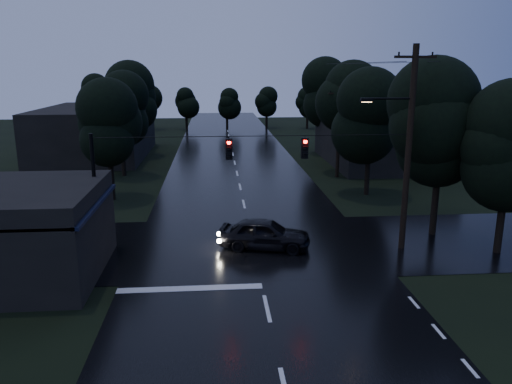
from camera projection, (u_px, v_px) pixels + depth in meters
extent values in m
cube|color=black|center=(237.00, 174.00, 43.14)|extent=(12.00, 120.00, 0.02)
cube|color=black|center=(253.00, 245.00, 25.73)|extent=(60.00, 9.00, 0.02)
cube|color=black|center=(25.00, 206.00, 21.26)|extent=(6.00, 7.00, 0.12)
cube|color=black|center=(97.00, 204.00, 21.50)|extent=(0.30, 7.00, 0.15)
cylinder|color=black|center=(77.00, 268.00, 18.99)|extent=(0.10, 0.10, 3.00)
cylinder|color=black|center=(109.00, 221.00, 24.79)|extent=(0.10, 0.10, 3.00)
cube|color=#FFE466|center=(88.00, 230.00, 20.21)|extent=(0.06, 1.60, 0.50)
cube|color=#FFE466|center=(103.00, 212.00, 22.82)|extent=(0.06, 1.20, 0.50)
cube|color=black|center=(381.00, 140.00, 47.59)|extent=(10.00, 14.00, 4.40)
cube|color=black|center=(96.00, 132.00, 51.08)|extent=(10.00, 16.00, 5.00)
cylinder|color=black|center=(408.00, 151.00, 24.15)|extent=(0.30, 0.30, 10.00)
cube|color=black|center=(416.00, 57.00, 23.09)|extent=(2.00, 0.12, 0.12)
cylinder|color=black|center=(390.00, 99.00, 23.46)|extent=(2.20, 0.10, 0.10)
cube|color=black|center=(367.00, 100.00, 23.38)|extent=(0.60, 0.25, 0.18)
cube|color=#FFB266|center=(367.00, 102.00, 23.41)|extent=(0.45, 0.18, 0.03)
cylinder|color=black|center=(339.00, 132.00, 40.96)|extent=(0.30, 0.30, 7.50)
cube|color=black|center=(340.00, 93.00, 40.19)|extent=(2.00, 0.12, 0.12)
cylinder|color=black|center=(96.00, 197.00, 23.44)|extent=(0.18, 0.18, 6.00)
cylinder|color=black|center=(254.00, 136.00, 23.36)|extent=(15.00, 0.03, 0.03)
cube|color=black|center=(229.00, 149.00, 23.41)|extent=(0.32, 0.25, 1.00)
sphere|color=#FF0C07|center=(229.00, 150.00, 23.26)|extent=(0.18, 0.18, 0.18)
cube|color=black|center=(305.00, 148.00, 23.70)|extent=(0.32, 0.25, 1.00)
sphere|color=#FF0C07|center=(305.00, 149.00, 23.55)|extent=(0.18, 0.18, 0.18)
cylinder|color=black|center=(434.00, 210.00, 27.16)|extent=(0.36, 0.36, 2.80)
sphere|color=black|center=(440.00, 148.00, 26.33)|extent=(4.48, 4.48, 4.48)
sphere|color=black|center=(442.00, 125.00, 26.04)|extent=(4.48, 4.48, 4.48)
sphere|color=black|center=(444.00, 102.00, 25.75)|extent=(4.48, 4.48, 4.48)
cylinder|color=black|center=(500.00, 229.00, 24.46)|extent=(0.36, 0.36, 2.45)
sphere|color=black|center=(507.00, 170.00, 23.74)|extent=(3.92, 3.92, 3.92)
sphere|color=black|center=(510.00, 148.00, 23.48)|extent=(3.92, 3.92, 3.92)
sphere|color=black|center=(512.00, 125.00, 23.23)|extent=(3.92, 3.92, 3.92)
cylinder|color=black|center=(112.00, 182.00, 34.39)|extent=(0.36, 0.36, 2.45)
sphere|color=black|center=(109.00, 140.00, 33.66)|extent=(3.92, 3.92, 3.92)
sphere|color=black|center=(108.00, 124.00, 33.41)|extent=(3.92, 3.92, 3.92)
sphere|color=black|center=(107.00, 108.00, 33.16)|extent=(3.92, 3.92, 3.92)
cylinder|color=black|center=(123.00, 160.00, 42.05)|extent=(0.36, 0.36, 2.62)
sphere|color=black|center=(121.00, 123.00, 41.28)|extent=(4.20, 4.20, 4.20)
sphere|color=black|center=(120.00, 109.00, 41.01)|extent=(4.20, 4.20, 4.20)
sphere|color=black|center=(119.00, 95.00, 40.73)|extent=(4.20, 4.20, 4.20)
cylinder|color=black|center=(134.00, 142.00, 51.65)|extent=(0.36, 0.36, 2.80)
sphere|color=black|center=(132.00, 109.00, 50.83)|extent=(4.48, 4.48, 4.48)
sphere|color=black|center=(132.00, 97.00, 50.54)|extent=(4.48, 4.48, 4.48)
sphere|color=black|center=(131.00, 85.00, 50.25)|extent=(4.48, 4.48, 4.48)
cylinder|color=black|center=(367.00, 177.00, 35.80)|extent=(0.36, 0.36, 2.62)
sphere|color=black|center=(370.00, 132.00, 35.03)|extent=(4.20, 4.20, 4.20)
sphere|color=black|center=(370.00, 116.00, 34.76)|extent=(4.20, 4.20, 4.20)
sphere|color=black|center=(371.00, 100.00, 34.48)|extent=(4.20, 4.20, 4.20)
cylinder|color=black|center=(347.00, 156.00, 43.56)|extent=(0.36, 0.36, 2.80)
sphere|color=black|center=(348.00, 117.00, 42.74)|extent=(4.48, 4.48, 4.48)
sphere|color=black|center=(349.00, 103.00, 42.45)|extent=(4.48, 4.48, 4.48)
sphere|color=black|center=(350.00, 89.00, 42.16)|extent=(4.48, 4.48, 4.48)
cylinder|color=black|center=(328.00, 139.00, 53.26)|extent=(0.36, 0.36, 2.97)
sphere|color=black|center=(329.00, 105.00, 52.38)|extent=(4.76, 4.76, 4.76)
sphere|color=black|center=(330.00, 93.00, 52.08)|extent=(4.76, 4.76, 4.76)
sphere|color=black|center=(330.00, 80.00, 51.77)|extent=(4.76, 4.76, 4.76)
imported|color=black|center=(265.00, 234.00, 25.14)|extent=(4.86, 2.83, 1.55)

